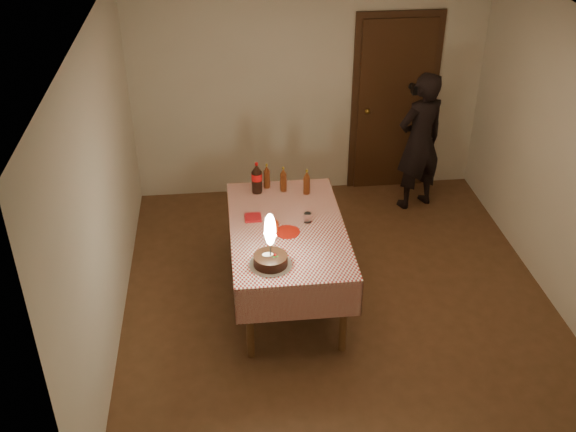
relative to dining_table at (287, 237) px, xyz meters
The scene contains 13 objects.
ground 0.85m from the dining_table, 12.15° to the right, with size 4.00×4.50×0.01m, color brown.
room_shell 1.08m from the dining_table, ahead, with size 4.04×4.54×2.62m.
dining_table is the anchor object (origin of this frame).
birthday_cake 0.64m from the dining_table, 109.50° to the right, with size 0.35×0.35×0.48m.
red_plate 0.14m from the dining_table, 95.89° to the right, with size 0.22×0.22×0.01m, color #B9190C.
red_cup 0.21m from the dining_table, 152.44° to the right, with size 0.08×0.08×0.10m, color red.
clear_cup 0.25m from the dining_table, 18.83° to the left, with size 0.07×0.07×0.09m, color white.
napkin_stack 0.36m from the dining_table, 149.07° to the left, with size 0.15×0.15×0.02m, color #AA1318.
cola_bottle 0.74m from the dining_table, 108.77° to the left, with size 0.10×0.10×0.32m.
amber_bottle_left 0.78m from the dining_table, 99.26° to the left, with size 0.06×0.06×0.25m.
amber_bottle_right 0.67m from the dining_table, 66.77° to the left, with size 0.06×0.06×0.25m.
amber_bottle_mid 0.70m from the dining_table, 87.19° to the left, with size 0.06×0.06×0.25m.
photographer 2.32m from the dining_table, 44.12° to the left, with size 0.69×0.57×1.61m.
Camera 1 is at (-1.02, -4.92, 4.01)m, focal length 42.00 mm.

